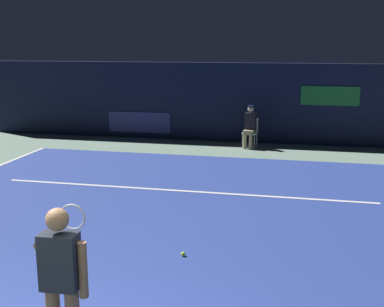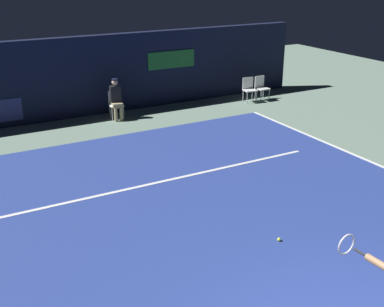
# 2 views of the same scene
# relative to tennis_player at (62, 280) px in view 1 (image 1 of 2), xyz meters

# --- Properties ---
(ground_plane) EXTENTS (33.09, 33.09, 0.00)m
(ground_plane) POSITION_rel_tennis_player_xyz_m (-0.36, 4.41, -0.99)
(ground_plane) COLOR slate
(court_surface) EXTENTS (10.75, 11.06, 0.01)m
(court_surface) POSITION_rel_tennis_player_xyz_m (-0.36, 4.41, -0.98)
(court_surface) COLOR navy
(court_surface) RESTS_ON ground
(line_service) EXTENTS (8.38, 0.10, 0.01)m
(line_service) POSITION_rel_tennis_player_xyz_m (-0.36, 6.35, -0.97)
(line_service) COLOR white
(line_service) RESTS_ON court_surface
(back_wall) EXTENTS (16.83, 0.33, 2.60)m
(back_wall) POSITION_rel_tennis_player_xyz_m (-0.36, 12.48, 0.31)
(back_wall) COLOR #141933
(back_wall) RESTS_ON ground
(tennis_player) EXTENTS (0.65, 0.93, 1.73)m
(tennis_player) POSITION_rel_tennis_player_xyz_m (0.00, 0.00, 0.00)
(tennis_player) COLOR #8C6647
(tennis_player) RESTS_ON ground
(line_judge_on_chair) EXTENTS (0.49, 0.56, 1.32)m
(line_judge_on_chair) POSITION_rel_tennis_player_xyz_m (0.60, 11.53, -0.30)
(line_judge_on_chair) COLOR white
(line_judge_on_chair) RESTS_ON ground
(tennis_ball) EXTENTS (0.07, 0.07, 0.07)m
(tennis_ball) POSITION_rel_tennis_player_xyz_m (0.49, 2.95, -0.94)
(tennis_ball) COLOR #CCE033
(tennis_ball) RESTS_ON court_surface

